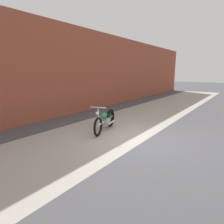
{
  "coord_description": "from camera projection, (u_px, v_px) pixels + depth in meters",
  "views": [
    {
      "loc": [
        -5.5,
        -2.6,
        2.21
      ],
      "look_at": [
        0.21,
        1.47,
        0.75
      ],
      "focal_mm": 31.08,
      "sensor_mm": 36.0,
      "label": 1
    }
  ],
  "objects": [
    {
      "name": "motorcycle_green",
      "position": [
        106.0,
        120.0,
        7.46
      ],
      "size": [
        1.95,
        0.81,
        1.03
      ],
      "rotation": [
        0.0,
        0.0,
        3.43
      ],
      "color": "black",
      "rests_on": "ground"
    },
    {
      "name": "ground_plane",
      "position": [
        145.0,
        141.0,
        6.31
      ],
      "size": [
        80.0,
        80.0,
        0.0
      ],
      "primitive_type": "plane",
      "color": "#47474C"
    },
    {
      "name": "sidewalk_slab",
      "position": [
        103.0,
        131.0,
        7.31
      ],
      "size": [
        36.0,
        3.5,
        0.01
      ],
      "primitive_type": "cube",
      "color": "#9E998E",
      "rests_on": "ground"
    },
    {
      "name": "brick_building_wall",
      "position": [
        43.0,
        71.0,
        8.81
      ],
      "size": [
        36.0,
        0.5,
        4.52
      ],
      "primitive_type": "cube",
      "color": "brown",
      "rests_on": "ground"
    }
  ]
}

